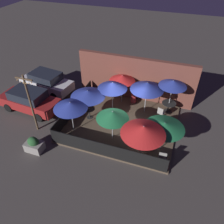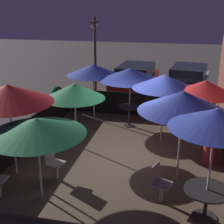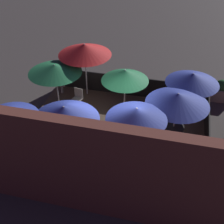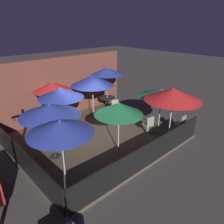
# 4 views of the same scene
# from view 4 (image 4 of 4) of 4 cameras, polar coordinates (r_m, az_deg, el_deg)

# --- Properties ---
(ground_plane) EXTENTS (60.00, 60.00, 0.00)m
(ground_plane) POSITION_cam_4_polar(r_m,az_deg,el_deg) (10.26, -4.12, -6.90)
(ground_plane) COLOR #423D3A
(patio_deck) EXTENTS (7.04, 6.11, 0.12)m
(patio_deck) POSITION_cam_4_polar(r_m,az_deg,el_deg) (10.23, -4.13, -6.61)
(patio_deck) COLOR brown
(patio_deck) RESTS_ON ground_plane
(building_wall) EXTENTS (8.64, 0.36, 3.35)m
(building_wall) POSITION_cam_4_polar(r_m,az_deg,el_deg) (12.17, -14.17, 5.83)
(building_wall) COLOR brown
(building_wall) RESTS_ON ground_plane
(fence_front) EXTENTS (6.84, 0.05, 0.95)m
(fence_front) POSITION_cam_4_polar(r_m,az_deg,el_deg) (8.15, 9.46, -10.81)
(fence_front) COLOR black
(fence_front) RESTS_ON patio_deck
(fence_side_left) EXTENTS (0.05, 5.91, 0.95)m
(fence_side_left) POSITION_cam_4_polar(r_m,az_deg,el_deg) (8.56, -22.93, -10.70)
(fence_side_left) COLOR black
(fence_side_left) RESTS_ON patio_deck
(patio_umbrella_0) EXTENTS (1.85, 1.85, 2.49)m
(patio_umbrella_0) POSITION_cam_4_polar(r_m,az_deg,el_deg) (12.74, -1.34, 10.62)
(patio_umbrella_0) COLOR #B2B2B7
(patio_umbrella_0) RESTS_ON patio_deck
(patio_umbrella_1) EXTENTS (2.23, 2.23, 2.21)m
(patio_umbrella_1) POSITION_cam_4_polar(r_m,az_deg,el_deg) (8.14, -15.96, 0.56)
(patio_umbrella_1) COLOR #B2B2B7
(patio_umbrella_1) RESTS_ON patio_deck
(patio_umbrella_2) EXTENTS (2.29, 2.29, 2.49)m
(patio_umbrella_2) POSITION_cam_4_polar(r_m,az_deg,el_deg) (9.02, 15.68, 4.46)
(patio_umbrella_2) COLOR #B2B2B7
(patio_umbrella_2) RESTS_ON patio_deck
(patio_umbrella_3) EXTENTS (2.22, 2.22, 2.01)m
(patio_umbrella_3) POSITION_cam_4_polar(r_m,az_deg,el_deg) (10.49, 12.77, 4.85)
(patio_umbrella_3) COLOR #B2B2B7
(patio_umbrella_3) RESTS_ON patio_deck
(patio_umbrella_4) EXTENTS (1.84, 1.84, 2.24)m
(patio_umbrella_4) POSITION_cam_4_polar(r_m,az_deg,el_deg) (10.91, -15.20, 6.40)
(patio_umbrella_4) COLOR #B2B2B7
(patio_umbrella_4) RESTS_ON patio_deck
(patio_umbrella_5) EXTENTS (2.00, 2.00, 2.29)m
(patio_umbrella_5) POSITION_cam_4_polar(r_m,az_deg,el_deg) (9.72, -13.25, 4.89)
(patio_umbrella_5) COLOR #B2B2B7
(patio_umbrella_5) RESTS_ON patio_deck
(patio_umbrella_6) EXTENTS (2.04, 2.04, 2.21)m
(patio_umbrella_6) POSITION_cam_4_polar(r_m,az_deg,el_deg) (6.72, -13.35, -3.82)
(patio_umbrella_6) COLOR #B2B2B7
(patio_umbrella_6) RESTS_ON patio_deck
(patio_umbrella_7) EXTENTS (2.22, 2.22, 2.39)m
(patio_umbrella_7) POSITION_cam_4_polar(r_m,az_deg,el_deg) (11.34, -5.17, 8.21)
(patio_umbrella_7) COLOR #B2B2B7
(patio_umbrella_7) RESTS_ON patio_deck
(patio_umbrella_8) EXTENTS (1.90, 1.90, 2.09)m
(patio_umbrella_8) POSITION_cam_4_polar(r_m,az_deg,el_deg) (8.29, 1.79, 0.87)
(patio_umbrella_8) COLOR #B2B2B7
(patio_umbrella_8) RESTS_ON patio_deck
(dining_table_0) EXTENTS (0.98, 0.98, 0.70)m
(dining_table_0) POSITION_cam_4_polar(r_m,az_deg,el_deg) (13.20, -1.27, 3.29)
(dining_table_0) COLOR black
(dining_table_0) RESTS_ON patio_deck
(dining_table_1) EXTENTS (0.78, 0.78, 0.78)m
(dining_table_1) POSITION_cam_4_polar(r_m,az_deg,el_deg) (8.74, -14.99, -7.86)
(dining_table_1) COLOR black
(dining_table_1) RESTS_ON patio_deck
(patio_chair_0) EXTENTS (0.47, 0.47, 0.92)m
(patio_chair_0) POSITION_cam_4_polar(r_m,az_deg,el_deg) (10.29, 9.55, -3.22)
(patio_chair_0) COLOR gray
(patio_chair_0) RESTS_ON patio_deck
(patio_chair_1) EXTENTS (0.52, 0.52, 0.94)m
(patio_chair_1) POSITION_cam_4_polar(r_m,az_deg,el_deg) (12.27, 0.57, 1.51)
(patio_chair_1) COLOR gray
(patio_chair_1) RESTS_ON patio_deck
(patio_chair_2) EXTENTS (0.42, 0.42, 0.96)m
(patio_chair_2) POSITION_cam_4_polar(r_m,az_deg,el_deg) (10.64, 17.52, -2.92)
(patio_chair_2) COLOR gray
(patio_chair_2) RESTS_ON patio_deck
(patron_0) EXTENTS (0.55, 0.55, 1.16)m
(patron_0) POSITION_cam_4_polar(r_m,az_deg,el_deg) (11.99, -11.45, 0.50)
(patron_0) COLOR maroon
(patron_0) RESTS_ON patio_deck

